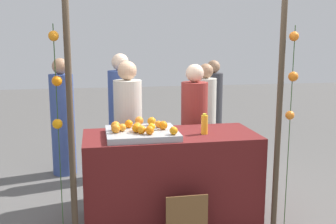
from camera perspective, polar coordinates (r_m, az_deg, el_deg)
name	(u,v)px	position (r m, az deg, el deg)	size (l,w,h in m)	color
ground_plane	(171,219)	(4.36, 0.38, -15.20)	(24.00, 24.00, 0.00)	#565451
stall_counter	(171,177)	(4.18, 0.38, -9.41)	(1.77, 0.79, 0.94)	#5B1919
orange_tray	(142,133)	(3.95, -3.80, -3.08)	(0.70, 0.62, 0.06)	#9EA0A5
orange_0	(163,125)	(3.95, -0.71, -1.93)	(0.09, 0.09, 0.09)	orange
orange_1	(150,130)	(3.75, -2.67, -2.65)	(0.08, 0.08, 0.08)	orange
orange_2	(116,126)	(3.95, -7.58, -1.99)	(0.09, 0.09, 0.09)	orange
orange_3	(152,127)	(3.92, -2.38, -2.15)	(0.07, 0.07, 0.07)	orange
orange_4	(174,131)	(3.75, 0.82, -2.70)	(0.08, 0.08, 0.08)	orange
orange_5	(129,124)	(4.05, -5.69, -1.71)	(0.08, 0.08, 0.08)	orange
orange_6	(159,124)	(4.05, -1.37, -1.77)	(0.07, 0.07, 0.07)	orange
orange_7	(122,127)	(3.91, -6.60, -2.22)	(0.08, 0.08, 0.08)	orange
orange_8	(152,121)	(4.16, -2.38, -1.33)	(0.09, 0.09, 0.09)	orange
orange_9	(139,121)	(4.18, -4.19, -1.27)	(0.09, 0.09, 0.09)	orange
orange_10	(136,128)	(3.84, -4.57, -2.32)	(0.09, 0.09, 0.09)	orange
orange_11	(116,128)	(3.85, -7.54, -2.37)	(0.09, 0.09, 0.09)	orange
orange_12	(142,130)	(3.79, -3.82, -2.56)	(0.08, 0.08, 0.08)	orange
orange_13	(137,126)	(3.92, -4.43, -2.09)	(0.08, 0.08, 0.08)	orange
juice_bottle	(204,124)	(4.03, 5.28, -1.79)	(0.07, 0.07, 0.21)	#F8A423
chalkboard_sign	(187,221)	(3.76, 2.72, -15.49)	(0.39, 0.03, 0.51)	brown
vendor_left	(128,136)	(4.70, -5.74, -3.40)	(0.33, 0.33, 1.64)	beige
vendor_right	(194,134)	(4.84, 3.78, -3.23)	(0.32, 0.32, 1.60)	maroon
crowd_person_0	(63,121)	(5.72, -14.93, -1.26)	(0.33, 0.33, 1.64)	#384C8C
crowd_person_1	(121,120)	(5.46, -6.74, -1.20)	(0.34, 0.34, 1.70)	#384C8C
crowd_person_2	(213,111)	(6.57, 6.45, 0.18)	(0.31, 0.31, 1.56)	#333338
crowd_person_3	(205,121)	(5.73, 5.35, -1.33)	(0.31, 0.31, 1.55)	beige
canopy_post_left	(71,130)	(3.52, -13.82, -2.47)	(0.06, 0.06, 2.24)	#473828
canopy_post_right	(279,121)	(3.91, 15.66, -1.29)	(0.06, 0.06, 2.24)	#473828
garland_strand_left	(56,85)	(3.44, -15.82, 3.80)	(0.10, 0.10, 2.01)	#2D4C23
garland_strand_right	(292,78)	(3.88, 17.48, 4.67)	(0.10, 0.10, 2.01)	#2D4C23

